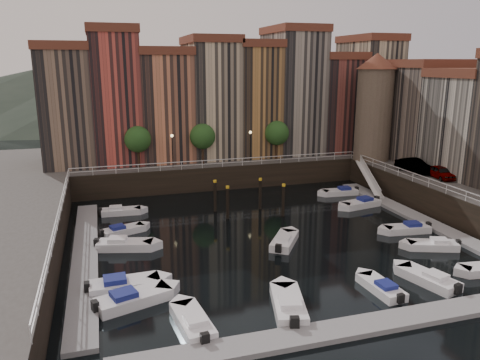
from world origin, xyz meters
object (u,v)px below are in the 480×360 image
object	(u,v)px
mooring_pilings	(247,199)
car_b	(414,166)
boat_left_2	(124,245)
corner_tower	(374,106)
boat_left_1	(123,285)
boat_left_0	(132,299)
car_a	(441,173)
gangway	(369,177)

from	to	relation	value
mooring_pilings	car_b	bearing A→B (deg)	0.23
boat_left_2	corner_tower	bearing A→B (deg)	39.01
boat_left_1	boat_left_2	size ratio (longest dim) A/B	1.02
boat_left_0	car_a	world-z (taller)	car_a
boat_left_0	boat_left_1	distance (m)	2.29
car_b	corner_tower	bearing A→B (deg)	86.62
mooring_pilings	boat_left_1	xyz separation A→B (m)	(-13.53, -13.96, -1.25)
car_a	car_b	distance (m)	3.53
mooring_pilings	car_b	size ratio (longest dim) A/B	1.39
car_a	boat_left_0	bearing A→B (deg)	-150.38
mooring_pilings	corner_tower	bearing A→B (deg)	22.64
boat_left_2	mooring_pilings	bearing A→B (deg)	40.75
gangway	car_a	world-z (taller)	car_a
car_b	mooring_pilings	bearing A→B (deg)	172.46
boat_left_2	car_a	distance (m)	34.88
gangway	boat_left_0	xyz separation A→B (m)	(-30.16, -20.04, -1.51)
boat_left_1	car_b	distance (m)	37.08
corner_tower	car_b	bearing A→B (deg)	-85.61
boat_left_2	gangway	bearing A→B (deg)	33.68
boat_left_0	gangway	bearing A→B (deg)	15.64
boat_left_1	car_b	bearing A→B (deg)	20.34
corner_tower	boat_left_1	distance (m)	41.42
boat_left_0	boat_left_1	world-z (taller)	boat_left_0
mooring_pilings	boat_left_2	distance (m)	14.52
boat_left_2	car_a	size ratio (longest dim) A/B	1.24
mooring_pilings	boat_left_2	size ratio (longest dim) A/B	1.33
boat_left_0	boat_left_2	size ratio (longest dim) A/B	1.05
corner_tower	boat_left_0	bearing A→B (deg)	-143.41
corner_tower	car_a	bearing A→B (deg)	-82.34
mooring_pilings	boat_left_1	world-z (taller)	mooring_pilings
corner_tower	boat_left_0	size ratio (longest dim) A/B	2.57
gangway	boat_left_1	size ratio (longest dim) A/B	1.60
car_a	mooring_pilings	bearing A→B (deg)	-179.56
boat_left_1	car_b	xyz separation A→B (m)	(34.14, 14.04, 3.40)
boat_left_2	car_b	world-z (taller)	car_b
corner_tower	car_b	world-z (taller)	corner_tower
boat_left_0	car_b	size ratio (longest dim) A/B	1.10
corner_tower	boat_left_0	xyz separation A→B (m)	(-33.06, -24.54, -9.79)
boat_left_2	car_a	world-z (taller)	car_a
mooring_pilings	car_a	xyz separation A→B (m)	(21.55, -3.32, 2.05)
gangway	boat_left_2	size ratio (longest dim) A/B	1.64
boat_left_0	boat_left_2	world-z (taller)	boat_left_0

